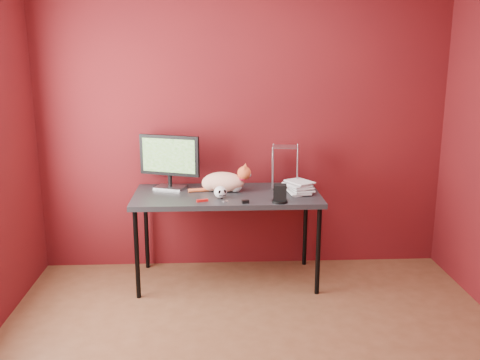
{
  "coord_description": "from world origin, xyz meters",
  "views": [
    {
      "loc": [
        -0.25,
        -2.8,
        1.87
      ],
      "look_at": [
        -0.06,
        1.15,
        0.91
      ],
      "focal_mm": 40.0,
      "sensor_mm": 36.0,
      "label": 1
    }
  ],
  "objects_px": {
    "book_stack": "(292,126)",
    "cat": "(224,182)",
    "monitor": "(169,159)",
    "speaker": "(280,194)",
    "desk": "(227,200)",
    "skull_mug": "(220,192)"
  },
  "relations": [
    {
      "from": "speaker",
      "to": "book_stack",
      "type": "relative_size",
      "value": 0.13
    },
    {
      "from": "desk",
      "to": "cat",
      "type": "bearing_deg",
      "value": 108.36
    },
    {
      "from": "monitor",
      "to": "speaker",
      "type": "xyz_separation_m",
      "value": [
        0.87,
        -0.46,
        -0.19
      ]
    },
    {
      "from": "desk",
      "to": "book_stack",
      "type": "distance_m",
      "value": 0.79
    },
    {
      "from": "cat",
      "to": "book_stack",
      "type": "relative_size",
      "value": 0.47
    },
    {
      "from": "cat",
      "to": "book_stack",
      "type": "distance_m",
      "value": 0.71
    },
    {
      "from": "cat",
      "to": "book_stack",
      "type": "bearing_deg",
      "value": 3.36
    },
    {
      "from": "skull_mug",
      "to": "speaker",
      "type": "relative_size",
      "value": 0.77
    },
    {
      "from": "speaker",
      "to": "cat",
      "type": "bearing_deg",
      "value": 147.15
    },
    {
      "from": "skull_mug",
      "to": "cat",
      "type": "bearing_deg",
      "value": 62.48
    },
    {
      "from": "monitor",
      "to": "cat",
      "type": "distance_m",
      "value": 0.49
    },
    {
      "from": "speaker",
      "to": "book_stack",
      "type": "xyz_separation_m",
      "value": [
        0.11,
        0.25,
        0.49
      ]
    },
    {
      "from": "skull_mug",
      "to": "monitor",
      "type": "bearing_deg",
      "value": 123.19
    },
    {
      "from": "monitor",
      "to": "desk",
      "type": "bearing_deg",
      "value": -1.54
    },
    {
      "from": "cat",
      "to": "book_stack",
      "type": "xyz_separation_m",
      "value": [
        0.53,
        -0.09,
        0.47
      ]
    },
    {
      "from": "desk",
      "to": "cat",
      "type": "distance_m",
      "value": 0.15
    },
    {
      "from": "speaker",
      "to": "monitor",
      "type": "bearing_deg",
      "value": 158.67
    },
    {
      "from": "speaker",
      "to": "skull_mug",
      "type": "bearing_deg",
      "value": 169.87
    },
    {
      "from": "book_stack",
      "to": "cat",
      "type": "bearing_deg",
      "value": 170.08
    },
    {
      "from": "monitor",
      "to": "book_stack",
      "type": "distance_m",
      "value": 1.04
    },
    {
      "from": "monitor",
      "to": "cat",
      "type": "bearing_deg",
      "value": 5.38
    },
    {
      "from": "skull_mug",
      "to": "speaker",
      "type": "distance_m",
      "value": 0.47
    }
  ]
}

